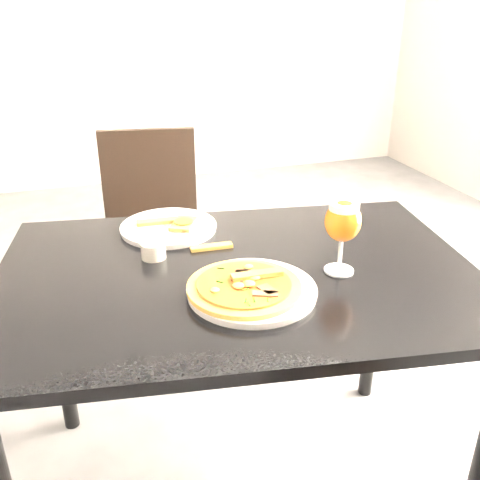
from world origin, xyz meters
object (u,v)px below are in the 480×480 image
object	(u,v)px
pizza	(245,286)
beer_glass	(343,222)
chair_far	(152,231)
dining_table	(238,300)

from	to	relation	value
pizza	beer_glass	world-z (taller)	beer_glass
pizza	beer_glass	xyz separation A→B (m)	(0.26, 0.04, 0.11)
beer_glass	chair_far	bearing A→B (deg)	108.26
beer_glass	pizza	bearing A→B (deg)	-171.38
chair_far	beer_glass	world-z (taller)	beer_glass
dining_table	chair_far	size ratio (longest dim) A/B	1.48
chair_far	pizza	distance (m)	1.07
dining_table	pizza	world-z (taller)	pizza
dining_table	beer_glass	size ratio (longest dim) A/B	7.01
dining_table	beer_glass	bearing A→B (deg)	-10.83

